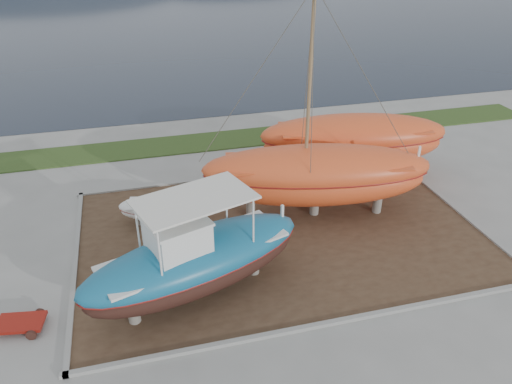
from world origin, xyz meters
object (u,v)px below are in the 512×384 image
object	(u,v)px
white_dinghy	(165,211)
orange_bare_hull	(353,146)
red_trailer	(21,325)
orange_sailboat	(320,112)
blue_caique	(195,250)

from	to	relation	value
white_dinghy	orange_bare_hull	xyz separation A→B (m)	(10.72, 2.60, 1.05)
white_dinghy	red_trailer	world-z (taller)	white_dinghy
orange_sailboat	orange_bare_hull	xyz separation A→B (m)	(3.57, 3.64, -3.55)
white_dinghy	red_trailer	xyz separation A→B (m)	(-5.71, -5.72, -0.53)
orange_bare_hull	red_trailer	xyz separation A→B (m)	(-16.43, -8.32, -1.58)
white_dinghy	orange_sailboat	bearing A→B (deg)	4.41
blue_caique	orange_sailboat	distance (m)	8.52
blue_caique	orange_bare_hull	xyz separation A→B (m)	(10.06, 8.21, -0.45)
orange_sailboat	red_trailer	size ratio (longest dim) A/B	4.45
blue_caique	orange_sailboat	size ratio (longest dim) A/B	0.82
orange_sailboat	red_trailer	distance (m)	14.62
orange_sailboat	blue_caique	bearing A→B (deg)	-133.44
blue_caique	white_dinghy	size ratio (longest dim) A/B	2.07
orange_sailboat	white_dinghy	bearing A→B (deg)	-176.85
orange_sailboat	red_trailer	bearing A→B (deg)	-148.58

